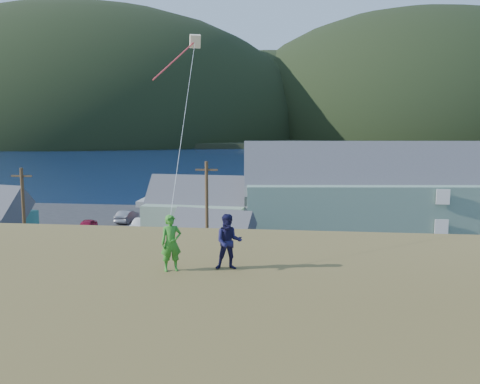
{
  "coord_description": "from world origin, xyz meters",
  "views": [
    {
      "loc": [
        3.27,
        -35.49,
        12.08
      ],
      "look_at": [
        0.49,
        -12.17,
        8.8
      ],
      "focal_mm": 40.0,
      "sensor_mm": 36.0,
      "label": 1
    }
  ],
  "objects_px": {
    "wharf": "(238,199)",
    "kite_flyer_green": "(171,243)",
    "lodge": "(410,194)",
    "shed_palegreen_far": "(252,202)",
    "shed_white": "(211,239)",
    "kite_flyer_navy": "(229,242)",
    "shed_palegreen_near": "(199,210)"
  },
  "relations": [
    {
      "from": "shed_palegreen_near",
      "to": "shed_palegreen_far",
      "type": "xyz_separation_m",
      "value": [
        4.53,
        8.76,
        -0.44
      ]
    },
    {
      "from": "shed_white",
      "to": "shed_palegreen_far",
      "type": "relative_size",
      "value": 0.79
    },
    {
      "from": "lodge",
      "to": "kite_flyer_green",
      "type": "xyz_separation_m",
      "value": [
        -14.85,
        -38.43,
        3.6
      ]
    },
    {
      "from": "wharf",
      "to": "kite_flyer_green",
      "type": "bearing_deg",
      "value": -85.07
    },
    {
      "from": "wharf",
      "to": "lodge",
      "type": "relative_size",
      "value": 0.76
    },
    {
      "from": "wharf",
      "to": "kite_flyer_green",
      "type": "xyz_separation_m",
      "value": [
        5.11,
        -59.21,
        7.66
      ]
    },
    {
      "from": "shed_palegreen_far",
      "to": "kite_flyer_green",
      "type": "height_order",
      "value": "kite_flyer_green"
    },
    {
      "from": "shed_palegreen_far",
      "to": "shed_white",
      "type": "bearing_deg",
      "value": -98.8
    },
    {
      "from": "wharf",
      "to": "kite_flyer_green",
      "type": "relative_size",
      "value": 14.31
    },
    {
      "from": "lodge",
      "to": "shed_palegreen_near",
      "type": "relative_size",
      "value": 3.15
    },
    {
      "from": "kite_flyer_green",
      "to": "kite_flyer_navy",
      "type": "bearing_deg",
      "value": -11.69
    },
    {
      "from": "lodge",
      "to": "shed_white",
      "type": "distance_m",
      "value": 21.93
    },
    {
      "from": "kite_flyer_navy",
      "to": "lodge",
      "type": "bearing_deg",
      "value": 61.38
    },
    {
      "from": "kite_flyer_navy",
      "to": "wharf",
      "type": "bearing_deg",
      "value": 87.03
    },
    {
      "from": "shed_white",
      "to": "shed_palegreen_near",
      "type": "bearing_deg",
      "value": 119.88
    },
    {
      "from": "wharf",
      "to": "shed_palegreen_far",
      "type": "xyz_separation_m",
      "value": [
        3.47,
        -14.81,
        1.96
      ]
    },
    {
      "from": "shed_palegreen_far",
      "to": "lodge",
      "type": "bearing_deg",
      "value": -23.33
    },
    {
      "from": "shed_palegreen_near",
      "to": "kite_flyer_green",
      "type": "distance_m",
      "value": 36.56
    },
    {
      "from": "shed_white",
      "to": "wharf",
      "type": "bearing_deg",
      "value": 105.93
    },
    {
      "from": "shed_white",
      "to": "kite_flyer_green",
      "type": "bearing_deg",
      "value": -69.95
    },
    {
      "from": "wharf",
      "to": "kite_flyer_navy",
      "type": "distance_m",
      "value": 59.71
    },
    {
      "from": "lodge",
      "to": "kite_flyer_green",
      "type": "distance_m",
      "value": 41.35
    },
    {
      "from": "lodge",
      "to": "shed_palegreen_near",
      "type": "height_order",
      "value": "lodge"
    },
    {
      "from": "lodge",
      "to": "shed_palegreen_far",
      "type": "xyz_separation_m",
      "value": [
        -16.49,
        5.98,
        -2.1
      ]
    },
    {
      "from": "wharf",
      "to": "kite_flyer_navy",
      "type": "bearing_deg",
      "value": -83.3
    },
    {
      "from": "shed_palegreen_far",
      "to": "kite_flyer_green",
      "type": "xyz_separation_m",
      "value": [
        1.64,
        -44.41,
        5.7
      ]
    },
    {
      "from": "wharf",
      "to": "shed_white",
      "type": "bearing_deg",
      "value": -86.91
    },
    {
      "from": "shed_palegreen_far",
      "to": "shed_palegreen_near",
      "type": "bearing_deg",
      "value": -120.73
    },
    {
      "from": "shed_palegreen_near",
      "to": "kite_flyer_navy",
      "type": "xyz_separation_m",
      "value": [
        7.97,
        -35.25,
        5.25
      ]
    },
    {
      "from": "shed_palegreen_near",
      "to": "shed_palegreen_far",
      "type": "height_order",
      "value": "shed_palegreen_near"
    },
    {
      "from": "shed_white",
      "to": "kite_flyer_navy",
      "type": "xyz_separation_m",
      "value": [
        5.14,
        -26.02,
        6.01
      ]
    },
    {
      "from": "shed_palegreen_far",
      "to": "kite_flyer_green",
      "type": "bearing_deg",
      "value": -91.28
    }
  ]
}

